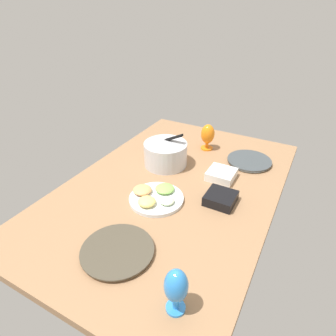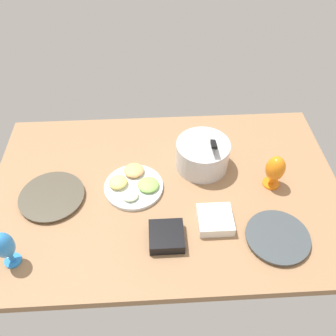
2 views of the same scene
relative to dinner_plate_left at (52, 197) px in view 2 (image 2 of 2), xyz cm
name	(u,v)px [view 2 (image 2 of 2)]	position (x,y,z in cm)	size (l,w,h in cm)	color
ground_plane	(166,191)	(50.97, 2.76, -3.02)	(160.00, 104.00, 4.00)	#99704C
dinner_plate_left	(52,197)	(0.00, 0.00, 0.00)	(28.93, 28.93, 1.96)	beige
dinner_plate_right	(277,237)	(94.58, -26.58, 0.08)	(25.96, 25.96, 2.12)	silver
mixing_bowl	(203,154)	(69.01, 16.69, 6.47)	(25.12, 25.12, 20.01)	silver
fruit_platter	(133,184)	(36.20, 4.47, 0.83)	(26.81, 26.81, 5.22)	silver
hurricane_glass_blue	(4,246)	(-9.98, -30.73, 9.71)	(7.64, 7.64, 17.87)	#3087DF
hurricane_glass_orange	(275,169)	(99.46, 2.71, 8.82)	(8.70, 8.70, 16.88)	orange
square_bowl_white	(215,219)	(70.41, -17.44, 1.59)	(14.36, 14.36, 4.69)	white
square_bowl_black	(166,236)	(49.74, -24.43, 1.69)	(13.96, 13.96, 4.87)	black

